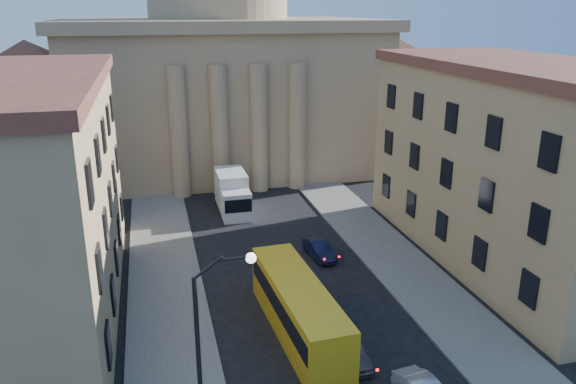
# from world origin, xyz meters

# --- Properties ---
(sidewalk_left) EXTENTS (5.00, 60.00, 0.15)m
(sidewalk_left) POSITION_xyz_m (-8.50, 18.00, 0.07)
(sidewalk_left) COLOR #5A5853
(sidewalk_left) RESTS_ON ground
(sidewalk_right) EXTENTS (5.00, 60.00, 0.15)m
(sidewalk_right) POSITION_xyz_m (8.50, 18.00, 0.07)
(sidewalk_right) COLOR #5A5853
(sidewalk_right) RESTS_ON ground
(church) EXTENTS (68.02, 28.76, 36.60)m
(church) POSITION_xyz_m (0.00, 55.47, 11.88)
(church) COLOR #8E7A57
(church) RESTS_ON ground
(building_left) EXTENTS (11.60, 26.60, 14.70)m
(building_left) POSITION_xyz_m (-17.00, 22.00, 7.42)
(building_left) COLOR tan
(building_left) RESTS_ON ground
(building_right) EXTENTS (11.60, 26.60, 14.70)m
(building_right) POSITION_xyz_m (17.00, 22.00, 7.42)
(building_right) COLOR tan
(building_right) RESTS_ON ground
(street_lamp) EXTENTS (2.62, 0.44, 8.83)m
(street_lamp) POSITION_xyz_m (-6.97, 8.00, 5.29)
(street_lamp) COLOR black
(street_lamp) RESTS_ON ground
(car_left_mid) EXTENTS (2.31, 4.79, 1.32)m
(car_left_mid) POSITION_xyz_m (-0.80, 14.46, 0.66)
(car_left_mid) COLOR silver
(car_left_mid) RESTS_ON ground
(car_right_far) EXTENTS (1.65, 3.75, 1.25)m
(car_right_far) POSITION_xyz_m (0.94, 12.03, 0.63)
(car_right_far) COLOR #4C4C51
(car_right_far) RESTS_ON ground
(car_right_distant) EXTENTS (1.77, 4.00, 1.28)m
(car_right_distant) POSITION_xyz_m (3.12, 25.18, 0.64)
(car_right_distant) COLOR black
(car_right_distant) RESTS_ON ground
(city_bus) EXTENTS (3.26, 11.56, 3.22)m
(city_bus) POSITION_xyz_m (-1.21, 15.34, 1.73)
(city_bus) COLOR gold
(city_bus) RESTS_ON ground
(box_truck) EXTENTS (2.64, 6.59, 3.61)m
(box_truck) POSITION_xyz_m (-1.71, 37.01, 1.71)
(box_truck) COLOR silver
(box_truck) RESTS_ON ground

